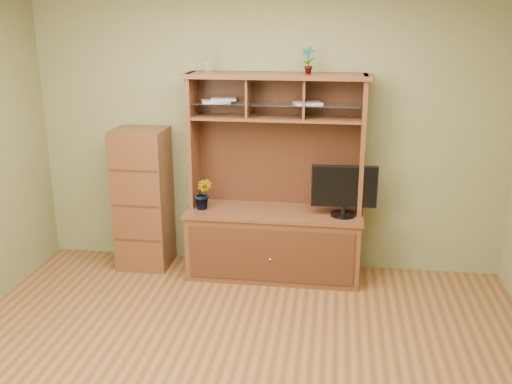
# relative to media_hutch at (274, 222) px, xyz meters

# --- Properties ---
(room) EXTENTS (4.54, 4.04, 2.74)m
(room) POSITION_rel_media_hutch_xyz_m (-0.10, -1.73, 0.83)
(room) COLOR brown
(room) RESTS_ON ground
(media_hutch) EXTENTS (1.66, 0.61, 1.90)m
(media_hutch) POSITION_rel_media_hutch_xyz_m (0.00, 0.00, 0.00)
(media_hutch) COLOR #4E2816
(media_hutch) RESTS_ON room
(monitor) EXTENTS (0.59, 0.23, 0.47)m
(monitor) POSITION_rel_media_hutch_xyz_m (0.63, -0.08, 0.38)
(monitor) COLOR black
(monitor) RESTS_ON media_hutch
(orchid_plant) EXTENTS (0.19, 0.16, 0.31)m
(orchid_plant) POSITION_rel_media_hutch_xyz_m (-0.66, -0.08, 0.28)
(orchid_plant) COLOR #26551D
(orchid_plant) RESTS_ON media_hutch
(top_plant) EXTENTS (0.14, 0.10, 0.24)m
(top_plant) POSITION_rel_media_hutch_xyz_m (0.27, 0.08, 1.50)
(top_plant) COLOR #306122
(top_plant) RESTS_ON media_hutch
(reed_diffuser) EXTENTS (0.06, 0.06, 0.30)m
(reed_diffuser) POSITION_rel_media_hutch_xyz_m (-0.63, 0.08, 1.50)
(reed_diffuser) COLOR silver
(reed_diffuser) RESTS_ON media_hutch
(magazines) EXTENTS (1.13, 0.26, 0.04)m
(magazines) POSITION_rel_media_hutch_xyz_m (-0.26, 0.08, 1.13)
(magazines) COLOR #B4B4B9
(magazines) RESTS_ON media_hutch
(side_cabinet) EXTENTS (0.49, 0.45, 1.37)m
(side_cabinet) POSITION_rel_media_hutch_xyz_m (-1.29, 0.03, 0.16)
(side_cabinet) COLOR #4E2816
(side_cabinet) RESTS_ON room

